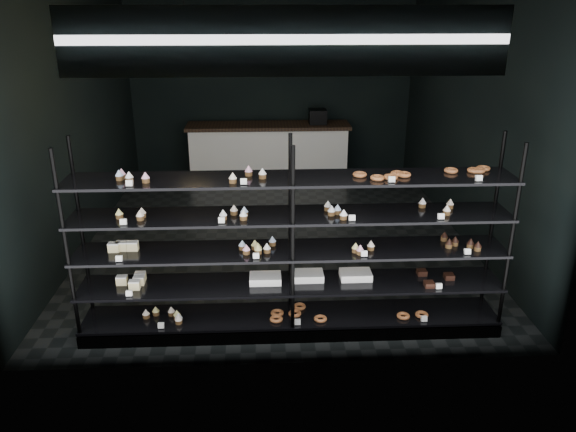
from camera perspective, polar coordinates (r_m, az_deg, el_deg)
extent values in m
cube|color=black|center=(7.81, -1.13, -1.59)|extent=(5.00, 6.00, 0.01)
cube|color=black|center=(10.29, -1.69, 13.27)|extent=(5.00, 0.01, 3.20)
cube|color=black|center=(4.43, -0.16, 2.25)|extent=(5.00, 0.01, 3.20)
cube|color=black|center=(7.69, -20.45, 9.17)|extent=(0.01, 6.00, 3.20)
cube|color=black|center=(7.81, 17.73, 9.67)|extent=(0.01, 6.00, 3.20)
cube|color=black|center=(5.61, 0.33, -10.87)|extent=(4.00, 0.50, 0.12)
cylinder|color=black|center=(5.25, -21.54, -3.39)|extent=(0.04, 0.04, 1.85)
cylinder|color=black|center=(5.64, -20.21, -1.53)|extent=(0.04, 0.04, 1.85)
cylinder|color=black|center=(4.97, 0.49, -3.19)|extent=(0.04, 0.04, 1.85)
cylinder|color=black|center=(5.37, 0.23, -1.24)|extent=(0.04, 0.04, 1.85)
cylinder|color=black|center=(5.44, 21.70, -2.56)|extent=(0.04, 0.04, 1.85)
cylinder|color=black|center=(5.81, 20.02, -0.81)|extent=(0.04, 0.04, 1.85)
cube|color=black|center=(5.56, 0.33, -10.09)|extent=(4.00, 0.50, 0.03)
cube|color=black|center=(5.38, 0.34, -6.91)|extent=(4.00, 0.50, 0.02)
cube|color=black|center=(5.23, 0.35, -3.53)|extent=(4.00, 0.50, 0.02)
cube|color=black|center=(5.09, 0.36, 0.04)|extent=(4.00, 0.50, 0.02)
cube|color=black|center=(4.97, 0.37, 3.80)|extent=(4.00, 0.50, 0.02)
cube|color=white|center=(4.91, -15.65, 3.21)|extent=(0.06, 0.04, 0.06)
cube|color=white|center=(4.79, -4.26, 3.50)|extent=(0.06, 0.04, 0.06)
cube|color=white|center=(4.90, 10.17, 3.66)|extent=(0.05, 0.04, 0.06)
cube|color=white|center=(5.13, 18.75, 3.65)|extent=(0.06, 0.04, 0.06)
cube|color=white|center=(5.06, -16.66, -0.60)|extent=(0.06, 0.04, 0.06)
cube|color=white|center=(4.91, -6.32, -0.43)|extent=(0.05, 0.04, 0.06)
cube|color=white|center=(4.96, 6.07, -0.22)|extent=(0.05, 0.04, 0.06)
cube|color=white|center=(5.15, 15.38, -0.05)|extent=(0.06, 0.04, 0.06)
cube|color=white|center=(5.20, -16.46, -4.18)|extent=(0.06, 0.04, 0.06)
cube|color=white|center=(5.04, -3.44, -4.08)|extent=(0.06, 0.04, 0.06)
cube|color=white|center=(5.13, 8.20, -3.81)|extent=(0.05, 0.04, 0.06)
cube|color=white|center=(5.37, 17.77, -3.47)|extent=(0.06, 0.04, 0.06)
cube|color=white|center=(5.35, -15.83, -7.57)|extent=(0.06, 0.04, 0.06)
cube|color=white|center=(5.45, 15.22, -6.90)|extent=(0.06, 0.04, 0.06)
cube|color=white|center=(5.47, -12.72, -10.81)|extent=(0.06, 0.04, 0.06)
cube|color=white|center=(5.39, 0.70, -10.74)|extent=(0.05, 0.04, 0.06)
cube|color=white|center=(5.60, 13.90, -10.11)|extent=(0.06, 0.04, 0.06)
cube|color=#0E0D42|center=(4.28, -0.22, 17.32)|extent=(3.20, 0.04, 0.45)
cube|color=white|center=(4.26, -0.21, 17.31)|extent=(3.30, 0.02, 0.50)
cylinder|color=black|center=(6.06, -10.48, 19.62)|extent=(0.01, 0.01, 0.56)
sphere|color=#EFB353|center=(6.09, -10.19, 15.39)|extent=(0.34, 0.34, 0.34)
cube|color=silver|center=(10.03, -1.99, 6.40)|extent=(2.73, 0.60, 0.92)
cube|color=black|center=(9.91, -2.02, 9.14)|extent=(2.84, 0.65, 0.06)
cube|color=black|center=(9.93, 3.03, 10.05)|extent=(0.30, 0.30, 0.25)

